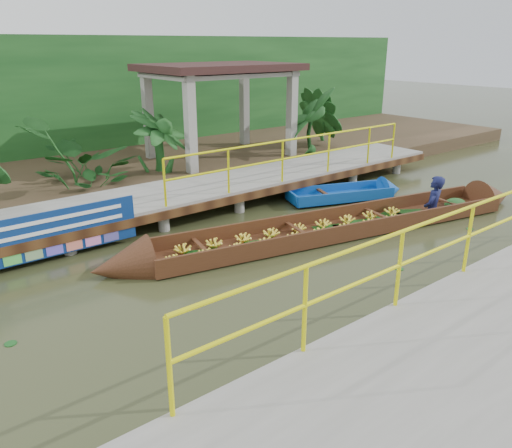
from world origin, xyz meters
TOP-DOWN VIEW (x-y plane):
  - ground at (0.00, 0.00)m, footprint 80.00×80.00m
  - land_strip at (0.00, 7.50)m, footprint 30.00×8.00m
  - far_dock at (0.02, 3.43)m, footprint 16.00×2.06m
  - pavilion at (3.00, 6.30)m, footprint 4.40×3.00m
  - foliage_backdrop at (0.00, 10.00)m, footprint 30.00×0.80m
  - vendor_boat at (2.11, 0.22)m, footprint 10.20×3.09m
  - moored_blue_boat at (4.25, 1.60)m, footprint 3.18×1.79m
  - blue_banner at (-3.12, 2.48)m, footprint 2.73×0.04m
  - tropical_plants at (0.32, 5.30)m, footprint 14.28×1.28m

SIDE VIEW (x-z plane):
  - ground at x=0.00m, z-range 0.00..0.00m
  - moored_blue_boat at x=4.25m, z-range -0.24..0.50m
  - vendor_boat at x=2.11m, z-range -0.83..1.28m
  - land_strip at x=0.00m, z-range 0.00..0.45m
  - far_dock at x=0.02m, z-range -0.35..1.30m
  - blue_banner at x=-3.12m, z-range 0.13..0.98m
  - tropical_plants at x=0.32m, z-range 0.45..2.05m
  - foliage_backdrop at x=0.00m, z-range 0.00..4.00m
  - pavilion at x=3.00m, z-range 1.32..4.32m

